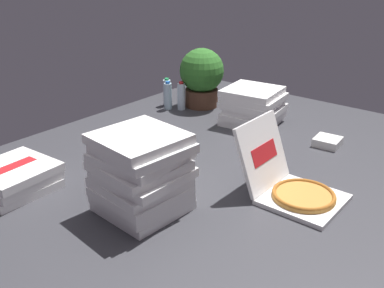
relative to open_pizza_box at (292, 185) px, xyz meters
The scene contains 11 objects.
ground_plane 0.49m from the open_pizza_box, 98.48° to the left, with size 3.20×2.40×0.02m, color #38383D.
open_pizza_box is the anchor object (origin of this frame).
pizza_stack_right_mid 0.84m from the open_pizza_box, 97.78° to the left, with size 0.39×0.40×0.13m.
pizza_stack_left_far 1.02m from the open_pizza_box, 42.63° to the left, with size 0.41×0.42×0.25m.
pizza_stack_center_far 0.72m from the open_pizza_box, 138.41° to the left, with size 0.39×0.40×0.38m.
pizza_stack_left_mid 1.37m from the open_pizza_box, 125.75° to the left, with size 0.38×0.38×0.13m.
water_bottle_0 1.43m from the open_pizza_box, 62.34° to the left, with size 0.06×0.06×0.21m.
water_bottle_1 1.57m from the open_pizza_box, 64.70° to the left, with size 0.06×0.06×0.21m.
water_bottle_2 1.48m from the open_pizza_box, 65.81° to the left, with size 0.06×0.06×0.21m.
potted_plant 1.47m from the open_pizza_box, 55.45° to the left, with size 0.34×0.34×0.45m.
napkin_pile 0.72m from the open_pizza_box, ahead, with size 0.15×0.15×0.05m, color white.
Camera 1 is at (-1.66, -1.27, 1.08)m, focal length 40.82 mm.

